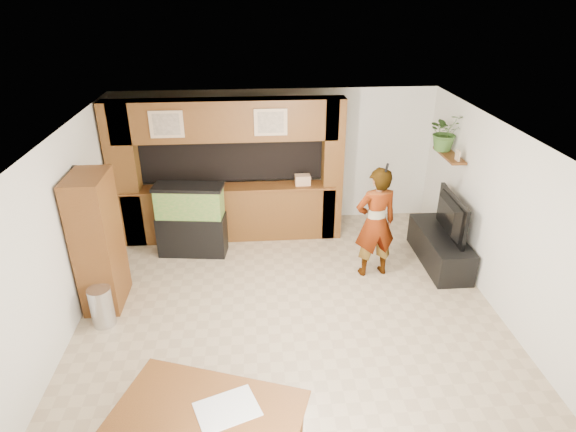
{
  "coord_description": "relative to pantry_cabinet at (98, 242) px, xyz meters",
  "views": [
    {
      "loc": [
        -0.47,
        -5.56,
        4.33
      ],
      "look_at": [
        0.01,
        0.6,
        1.32
      ],
      "focal_mm": 30.0,
      "sensor_mm": 36.0,
      "label": 1
    }
  ],
  "objects": [
    {
      "name": "floor",
      "position": [
        2.7,
        -0.6,
        -1.01
      ],
      "size": [
        6.5,
        6.5,
        0.0
      ],
      "primitive_type": "plane",
      "color": "tan",
      "rests_on": "ground"
    },
    {
      "name": "ceiling",
      "position": [
        2.7,
        -0.6,
        1.59
      ],
      "size": [
        6.5,
        6.5,
        0.0
      ],
      "primitive_type": "plane",
      "color": "white",
      "rests_on": "wall_back"
    },
    {
      "name": "wall_back",
      "position": [
        2.7,
        2.65,
        0.29
      ],
      "size": [
        6.0,
        0.0,
        6.0
      ],
      "primitive_type": "plane",
      "rotation": [
        1.57,
        0.0,
        0.0
      ],
      "color": "silver",
      "rests_on": "floor"
    },
    {
      "name": "wall_left",
      "position": [
        -0.3,
        -0.6,
        0.29
      ],
      "size": [
        0.0,
        6.5,
        6.5
      ],
      "primitive_type": "plane",
      "rotation": [
        1.57,
        0.0,
        1.57
      ],
      "color": "silver",
      "rests_on": "floor"
    },
    {
      "name": "wall_right",
      "position": [
        5.7,
        -0.6,
        0.29
      ],
      "size": [
        0.0,
        6.5,
        6.5
      ],
      "primitive_type": "plane",
      "rotation": [
        1.57,
        0.0,
        -1.57
      ],
      "color": "silver",
      "rests_on": "floor"
    },
    {
      "name": "partition",
      "position": [
        1.75,
        2.04,
        0.3
      ],
      "size": [
        4.2,
        0.99,
        2.6
      ],
      "color": "brown",
      "rests_on": "floor"
    },
    {
      "name": "wall_clock",
      "position": [
        -0.27,
        0.4,
        0.89
      ],
      "size": [
        0.05,
        0.25,
        0.25
      ],
      "color": "black",
      "rests_on": "wall_left"
    },
    {
      "name": "wall_shelf",
      "position": [
        5.55,
        1.35,
        0.69
      ],
      "size": [
        0.25,
        0.9,
        0.04
      ],
      "primitive_type": "cube",
      "color": "brown",
      "rests_on": "wall_right"
    },
    {
      "name": "pantry_cabinet",
      "position": [
        0.0,
        0.0,
        0.0
      ],
      "size": [
        0.51,
        0.83,
        2.02
      ],
      "primitive_type": "cube",
      "color": "brown",
      "rests_on": "floor"
    },
    {
      "name": "trash_can",
      "position": [
        0.08,
        -0.55,
        -0.72
      ],
      "size": [
        0.32,
        0.32,
        0.58
      ],
      "primitive_type": "cylinder",
      "color": "#B2B2B7",
      "rests_on": "floor"
    },
    {
      "name": "aquarium",
      "position": [
        1.14,
        1.35,
        -0.38
      ],
      "size": [
        1.16,
        0.44,
        1.29
      ],
      "rotation": [
        0.0,
        0.0,
        -0.12
      ],
      "color": "black",
      "rests_on": "floor"
    },
    {
      "name": "tv_stand",
      "position": [
        5.35,
        0.71,
        -0.74
      ],
      "size": [
        0.6,
        1.63,
        0.54
      ],
      "primitive_type": "cube",
      "color": "black",
      "rests_on": "floor"
    },
    {
      "name": "television",
      "position": [
        5.35,
        0.71,
        -0.13
      ],
      "size": [
        0.19,
        1.2,
        0.69
      ],
      "primitive_type": "imported",
      "rotation": [
        0.0,
        0.0,
        1.54
      ],
      "color": "black",
      "rests_on": "tv_stand"
    },
    {
      "name": "photo_frame",
      "position": [
        5.55,
        1.03,
        0.8
      ],
      "size": [
        0.03,
        0.13,
        0.18
      ],
      "primitive_type": "cube",
      "rotation": [
        0.0,
        0.0,
        0.04
      ],
      "color": "tan",
      "rests_on": "wall_shelf"
    },
    {
      "name": "potted_plant",
      "position": [
        5.52,
        1.57,
        1.03
      ],
      "size": [
        0.66,
        0.6,
        0.65
      ],
      "primitive_type": "imported",
      "rotation": [
        0.0,
        0.0,
        0.17
      ],
      "color": "#386126",
      "rests_on": "wall_shelf"
    },
    {
      "name": "person",
      "position": [
        4.13,
        0.46,
        -0.09
      ],
      "size": [
        0.73,
        0.54,
        1.85
      ],
      "primitive_type": "imported",
      "rotation": [
        0.0,
        0.0,
        3.29
      ],
      "color": "tan",
      "rests_on": "floor"
    },
    {
      "name": "microphone",
      "position": [
        4.18,
        0.3,
        0.88
      ],
      "size": [
        0.04,
        0.11,
        0.17
      ],
      "primitive_type": "cylinder",
      "rotation": [
        0.44,
        0.0,
        0.0
      ],
      "color": "black",
      "rests_on": "person"
    },
    {
      "name": "newspaper_a",
      "position": [
        1.9,
        -2.79,
        -0.37
      ],
      "size": [
        0.7,
        0.6,
        0.01
      ],
      "primitive_type": "cube",
      "rotation": [
        0.0,
        0.0,
        0.36
      ],
      "color": "silver",
      "rests_on": "dining_table"
    },
    {
      "name": "counter_box",
      "position": [
        3.12,
        1.85,
        0.12
      ],
      "size": [
        0.28,
        0.19,
        0.18
      ],
      "primitive_type": "cube",
      "rotation": [
        0.0,
        0.0,
        0.04
      ],
      "color": "tan",
      "rests_on": "partition"
    }
  ]
}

